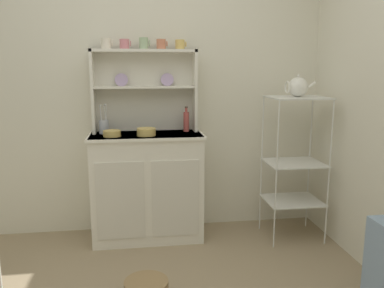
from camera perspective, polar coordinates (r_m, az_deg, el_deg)
The scene contains 14 objects.
wall_back at distance 3.52m, azimuth -7.42°, elevation 7.55°, with size 3.84×0.05×2.50m, color silver.
hutch_cabinet at distance 3.41m, azimuth -6.46°, elevation -5.95°, with size 0.94×0.45×0.91m.
hutch_shelf_unit at distance 3.42m, azimuth -6.86°, elevation 8.53°, with size 0.88×0.18×0.69m.
bakers_rack at distance 3.44m, azimuth 14.58°, elevation -1.25°, with size 0.47×0.40×1.22m.
cup_cream_0 at distance 3.39m, azimuth -12.25°, elevation 13.97°, with size 0.09×0.08×0.09m.
cup_rose_1 at distance 3.38m, azimuth -9.68°, elevation 14.02°, with size 0.09×0.08×0.08m.
cup_sage_2 at distance 3.38m, azimuth -6.94°, elevation 14.21°, with size 0.09×0.08×0.09m.
cup_terracotta_3 at distance 3.39m, azimuth -4.44°, elevation 14.15°, with size 0.09×0.08×0.08m.
cup_gold_4 at distance 3.41m, azimuth -1.72°, elevation 14.14°, with size 0.09×0.08×0.08m.
bowl_mixing_large at distance 3.23m, azimuth -11.47°, elevation 1.51°, with size 0.14×0.14×0.05m, color #DBB760.
bowl_floral_medium at distance 3.23m, azimuth -6.61°, elevation 1.75°, with size 0.15×0.15×0.06m, color #DBB760.
jam_bottle at distance 3.40m, azimuth -0.84°, elevation 3.32°, with size 0.05×0.05×0.22m.
utensil_jar at distance 3.38m, azimuth -12.59°, elevation 2.49°, with size 0.08×0.08×0.25m.
porcelain_teapot at distance 3.37m, azimuth 15.02°, elevation 7.95°, with size 0.25×0.16×0.18m.
Camera 1 is at (-0.05, -1.89, 1.46)m, focal length 36.99 mm.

